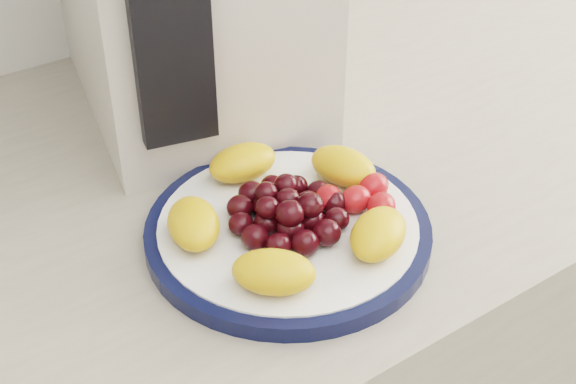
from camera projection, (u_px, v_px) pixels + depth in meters
plate_rim at (288, 232)px, 0.69m from camera, size 0.25×0.25×0.01m
plate_face at (288, 231)px, 0.69m from camera, size 0.22×0.22×0.02m
fruit_plate at (294, 209)px, 0.68m from camera, size 0.21×0.21×0.04m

